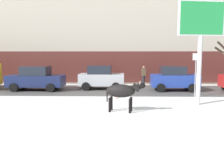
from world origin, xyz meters
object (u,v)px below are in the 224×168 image
Objects in this scene: car_silver_hatchback at (101,77)px; pedestrian_near_billboard at (106,76)px; car_blue_hatchback at (174,78)px; car_navy_sedan at (36,78)px; pedestrian_by_cars at (27,75)px; street_sign at (196,71)px; pedestrian_far_left at (144,76)px; billboard at (201,25)px; cow_black at (122,91)px.

car_silver_hatchback is 2.04× the size of pedestrian_near_billboard.
pedestrian_near_billboard is (-5.28, 2.79, -0.05)m from car_blue_hatchback.
car_navy_sedan is 6.00m from pedestrian_near_billboard.
street_sign is (13.02, -5.61, 0.79)m from pedestrian_by_cars.
pedestrian_far_left is at bearing 18.87° from car_navy_sedan.
pedestrian_by_cars is at bearing 121.44° from car_navy_sedan.
street_sign reaches higher than car_blue_hatchback.
pedestrian_by_cars is at bearing 162.11° from car_silver_hatchback.
billboard reaches higher than pedestrian_by_cars.
car_silver_hatchback is at bearing -97.67° from pedestrian_near_billboard.
car_blue_hatchback is at bearing 91.94° from billboard.
car_silver_hatchback is 2.19m from pedestrian_near_billboard.
car_navy_sedan is (-6.49, 6.80, -0.09)m from cow_black.
car_blue_hatchback is 5.97m from pedestrian_near_billboard.
car_navy_sedan is 10.53m from car_blue_hatchback.
cow_black is 9.40m from car_navy_sedan.
street_sign reaches higher than pedestrian_near_billboard.
car_blue_hatchback reaches higher than cow_black.
cow_black is at bearing -120.27° from car_blue_hatchback.
car_blue_hatchback is (4.04, 6.91, -0.07)m from cow_black.
pedestrian_by_cars is (-1.78, 2.90, -0.03)m from car_navy_sedan.
pedestrian_by_cars is (-12.30, 2.79, -0.05)m from car_blue_hatchback.
pedestrian_near_billboard is 8.24m from street_sign.
car_silver_hatchback is 4.16m from pedestrian_far_left.
car_navy_sedan is at bearing 133.68° from cow_black.
billboard reaches higher than street_sign.
car_blue_hatchback is at bearing 0.63° from car_navy_sedan.
car_blue_hatchback is (5.57, -0.62, 0.00)m from car_silver_hatchback.
street_sign is at bearing 40.76° from cow_black.
car_silver_hatchback is 7.20m from street_sign.
pedestrian_near_billboard is at bearing 0.00° from pedestrian_by_cars.
pedestrian_near_billboard and pedestrian_far_left have the same top height.
cow_black is 7.68m from car_silver_hatchback.
cow_black is 9.91m from pedestrian_far_left.
cow_black is at bearing -139.24° from street_sign.
car_blue_hatchback is 2.04× the size of pedestrian_by_cars.
billboard is at bearing -32.38° from pedestrian_by_cars.
car_blue_hatchback reaches higher than pedestrian_by_cars.
pedestrian_near_billboard is (5.25, 2.90, -0.03)m from car_navy_sedan.
billboard is at bearing 23.03° from cow_black.
cow_black is 12.75m from pedestrian_by_cars.
pedestrian_by_cars is at bearing 130.43° from cow_black.
car_silver_hatchback is at bearing 151.35° from street_sign.
car_blue_hatchback is at bearing -6.31° from car_silver_hatchback.
car_navy_sedan is at bearing -171.60° from car_silver_hatchback.
pedestrian_by_cars is 14.19m from street_sign.
car_navy_sedan reaches higher than pedestrian_far_left.
car_navy_sedan is at bearing 154.92° from billboard.
car_silver_hatchback is (-1.53, 7.53, -0.07)m from cow_black.
street_sign is at bearing -28.65° from car_silver_hatchback.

